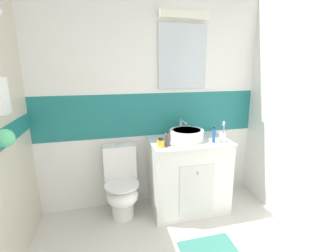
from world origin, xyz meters
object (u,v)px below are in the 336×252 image
at_px(toothbrush_cup, 223,136).
at_px(soap_dispenser, 167,140).
at_px(sink_basin, 187,134).
at_px(toilet, 122,185).
at_px(hair_gel_jar, 160,143).
at_px(toothpaste_tube_upright, 214,135).

relative_size(toothbrush_cup, soap_dispenser, 1.32).
bearing_deg(toothbrush_cup, soap_dispenser, 178.27).
height_order(sink_basin, toilet, sink_basin).
relative_size(toothbrush_cup, hair_gel_jar, 2.31).
xyz_separation_m(sink_basin, hair_gel_jar, (-0.34, -0.18, -0.02)).
bearing_deg(sink_basin, toilet, 177.04).
xyz_separation_m(toilet, toothpaste_tube_upright, (0.99, -0.21, 0.56)).
relative_size(sink_basin, toothbrush_cup, 1.91).
bearing_deg(toilet, toothpaste_tube_upright, -11.89).
height_order(sink_basin, toothbrush_cup, toothbrush_cup).
relative_size(sink_basin, toilet, 0.53).
height_order(sink_basin, hair_gel_jar, sink_basin).
bearing_deg(hair_gel_jar, soap_dispenser, 20.40).
relative_size(sink_basin, hair_gel_jar, 4.42).
bearing_deg(hair_gel_jar, toothbrush_cup, 0.95).
relative_size(toilet, toothpaste_tube_upright, 4.59).
distance_m(soap_dispenser, hair_gel_jar, 0.09).
bearing_deg(soap_dispenser, toilet, 158.64).
distance_m(toothbrush_cup, toothpaste_tube_upright, 0.11).
distance_m(sink_basin, toilet, 0.92).
height_order(toilet, toothpaste_tube_upright, toothpaste_tube_upright).
bearing_deg(sink_basin, toothbrush_cup, -25.20).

